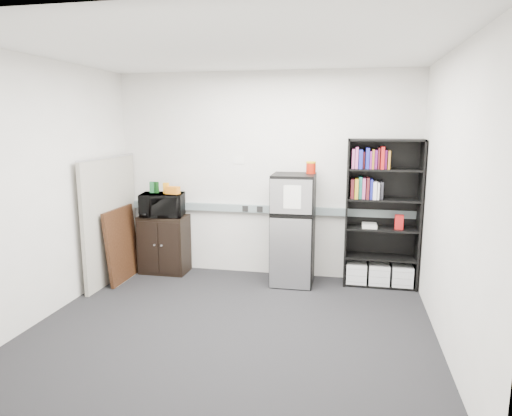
{
  "coord_description": "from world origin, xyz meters",
  "views": [
    {
      "loc": [
        1.11,
        -4.2,
        2.04
      ],
      "look_at": [
        0.06,
        0.9,
        1.07
      ],
      "focal_mm": 32.0,
      "sensor_mm": 36.0,
      "label": 1
    }
  ],
  "objects_px": {
    "bookshelf": "(382,215)",
    "refrigerator": "(293,230)",
    "microwave": "(162,205)",
    "cabinet": "(164,244)",
    "cubicle_partition": "(111,219)"
  },
  "relations": [
    {
      "from": "refrigerator",
      "to": "cabinet",
      "type": "bearing_deg",
      "value": 176.91
    },
    {
      "from": "cabinet",
      "to": "refrigerator",
      "type": "bearing_deg",
      "value": -2.57
    },
    {
      "from": "bookshelf",
      "to": "refrigerator",
      "type": "height_order",
      "value": "bookshelf"
    },
    {
      "from": "cabinet",
      "to": "refrigerator",
      "type": "height_order",
      "value": "refrigerator"
    },
    {
      "from": "cabinet",
      "to": "microwave",
      "type": "relative_size",
      "value": 1.41
    },
    {
      "from": "bookshelf",
      "to": "microwave",
      "type": "height_order",
      "value": "bookshelf"
    },
    {
      "from": "cabinet",
      "to": "microwave",
      "type": "distance_m",
      "value": 0.55
    },
    {
      "from": "bookshelf",
      "to": "cubicle_partition",
      "type": "bearing_deg",
      "value": -171.94
    },
    {
      "from": "bookshelf",
      "to": "microwave",
      "type": "xyz_separation_m",
      "value": [
        -2.88,
        -0.08,
        0.04
      ]
    },
    {
      "from": "cubicle_partition",
      "to": "microwave",
      "type": "height_order",
      "value": "cubicle_partition"
    },
    {
      "from": "bookshelf",
      "to": "cabinet",
      "type": "relative_size",
      "value": 2.33
    },
    {
      "from": "cabinet",
      "to": "bookshelf",
      "type": "bearing_deg",
      "value": 1.28
    },
    {
      "from": "cabinet",
      "to": "refrigerator",
      "type": "relative_size",
      "value": 0.56
    },
    {
      "from": "refrigerator",
      "to": "bookshelf",
      "type": "bearing_deg",
      "value": 7.0
    },
    {
      "from": "cubicle_partition",
      "to": "refrigerator",
      "type": "xyz_separation_m",
      "value": [
        2.33,
        0.34,
        -0.11
      ]
    }
  ]
}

